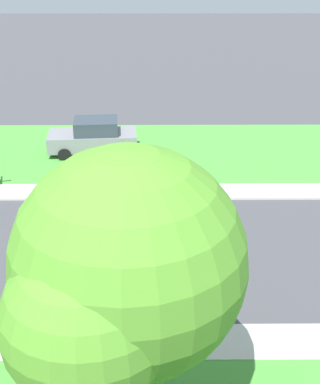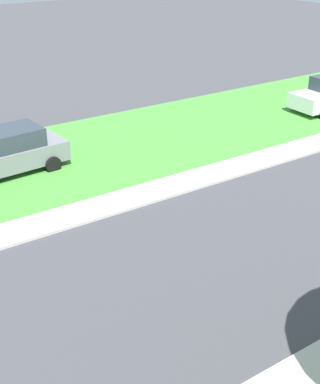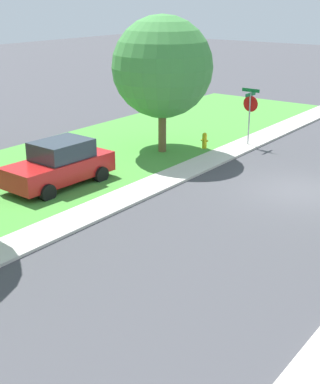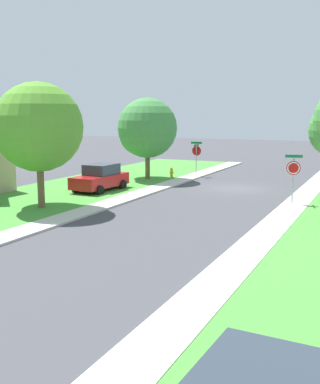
{
  "view_description": "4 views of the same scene",
  "coord_description": "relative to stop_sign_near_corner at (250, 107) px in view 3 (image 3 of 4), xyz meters",
  "views": [
    {
      "loc": [
        16.19,
        11.68,
        10.06
      ],
      "look_at": [
        -1.85,
        11.78,
        1.4
      ],
      "focal_mm": 51.2,
      "sensor_mm": 36.0,
      "label": 1
    },
    {
      "loc": [
        10.05,
        2.19,
        8.55
      ],
      "look_at": [
        -2.21,
        10.63,
        1.4
      ],
      "focal_mm": 51.6,
      "sensor_mm": 36.0,
      "label": 2
    },
    {
      "loc": [
        -7.29,
        18.54,
        6.96
      ],
      "look_at": [
        1.81,
        6.27,
        1.4
      ],
      "focal_mm": 51.23,
      "sensor_mm": 36.0,
      "label": 3
    },
    {
      "loc": [
        -8.88,
        30.65,
        4.98
      ],
      "look_at": [
        0.33,
        11.16,
        1.4
      ],
      "focal_mm": 44.33,
      "sensor_mm": 36.0,
      "label": 4
    }
  ],
  "objects": [
    {
      "name": "tree_sidewalk_near",
      "position": [
        2.87,
        3.3,
        1.88
      ],
      "size": [
        4.8,
        4.47,
        6.15
      ],
      "color": "brown",
      "rests_on": "ground"
    },
    {
      "name": "stop_sign_near_corner",
      "position": [
        0.0,
        0.0,
        0.0
      ],
      "size": [
        0.92,
        0.92,
        2.77
      ],
      "color": "#9E9EA3",
      "rests_on": "ground"
    },
    {
      "name": "fire_hydrant",
      "position": [
        1.33,
        1.86,
        -1.45
      ],
      "size": [
        0.38,
        0.22,
        0.83
      ],
      "color": "gold",
      "rests_on": "ground"
    },
    {
      "name": "ground_plane",
      "position": [
        -4.58,
        4.62,
        -1.89
      ],
      "size": [
        120.0,
        120.0,
        0.0
      ],
      "primitive_type": "plane",
      "color": "#424247"
    },
    {
      "name": "car_red_kerbside_mid",
      "position": [
        2.98,
        9.52,
        -1.01
      ],
      "size": [
        2.18,
        4.37,
        1.76
      ],
      "color": "red",
      "rests_on": "ground"
    }
  ]
}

